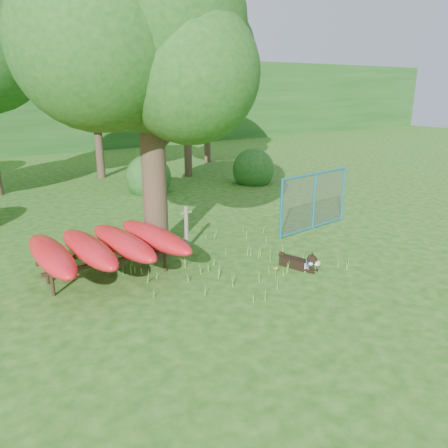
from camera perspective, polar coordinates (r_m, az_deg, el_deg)
ground at (r=9.39m, az=3.22°, el=-7.85°), size 80.00×80.00×0.00m
oak_tree at (r=10.59m, az=-10.25°, el=22.42°), size 6.03×5.29×7.46m
wooden_post at (r=11.19m, az=-4.94°, el=-0.32°), size 0.31×0.11×1.15m
kayak_rack at (r=9.76m, az=-15.15°, el=-2.75°), size 3.03×2.99×0.97m
husky_dog at (r=10.22m, az=9.93°, el=-4.92°), size 0.49×1.06×0.48m
fence_section at (r=12.98m, az=11.71°, el=2.97°), size 2.89×0.34×2.82m
wildflower_clump at (r=9.74m, az=6.79°, el=-5.86°), size 0.10×0.10×0.22m
bg_tree_c at (r=20.79m, az=-16.63°, el=17.01°), size 4.00×4.00×6.12m
bg_tree_d at (r=20.46m, az=-5.01°, el=20.38°), size 4.80×4.80×7.50m
bg_tree_e at (r=24.59m, az=-2.32°, el=20.26°), size 4.60×4.60×7.55m
shrub_right at (r=19.23m, az=3.81°, el=5.35°), size 1.80×1.80×1.80m
shrub_mid at (r=17.72m, az=-9.74°, el=4.10°), size 1.80×1.80×1.80m
wooded_hillside at (r=35.07m, az=-27.10°, el=13.94°), size 80.00×12.00×6.00m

